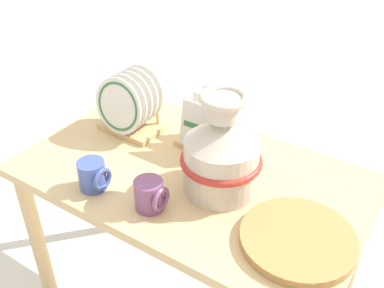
{
  "coord_description": "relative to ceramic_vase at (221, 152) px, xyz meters",
  "views": [
    {
      "loc": [
        0.64,
        -0.98,
        1.64
      ],
      "look_at": [
        0.0,
        0.0,
        0.85
      ],
      "focal_mm": 42.0,
      "sensor_mm": 36.0,
      "label": 1
    }
  ],
  "objects": [
    {
      "name": "mug_plum_glaze",
      "position": [
        -0.13,
        -0.19,
        -0.09
      ],
      "size": [
        0.09,
        0.09,
        0.1
      ],
      "color": "#7A4770",
      "rests_on": "display_table"
    },
    {
      "name": "wicker_charger_stack",
      "position": [
        0.29,
        -0.09,
        -0.12
      ],
      "size": [
        0.32,
        0.32,
        0.03
      ],
      "color": "#AD7F47",
      "rests_on": "display_table"
    },
    {
      "name": "dish_rack_round_plates",
      "position": [
        -0.45,
        0.11,
        -0.04
      ],
      "size": [
        0.22,
        0.17,
        0.23
      ],
      "color": "tan",
      "rests_on": "display_table"
    },
    {
      "name": "display_table",
      "position": [
        -0.12,
        0.02,
        -0.25
      ],
      "size": [
        1.14,
        0.68,
        0.74
      ],
      "color": "tan",
      "rests_on": "ground_plane"
    },
    {
      "name": "dish_rack_square_plates",
      "position": [
        -0.15,
        0.19,
        -0.08
      ],
      "size": [
        0.22,
        0.16,
        0.19
      ],
      "color": "tan",
      "rests_on": "display_table"
    },
    {
      "name": "mug_cobalt_glaze",
      "position": [
        -0.33,
        -0.21,
        -0.09
      ],
      "size": [
        0.09,
        0.09,
        0.1
      ],
      "color": "#42569E",
      "rests_on": "display_table"
    },
    {
      "name": "ceramic_vase",
      "position": [
        0.0,
        0.0,
        0.0
      ],
      "size": [
        0.25,
        0.25,
        0.33
      ],
      "color": "beige",
      "rests_on": "display_table"
    }
  ]
}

